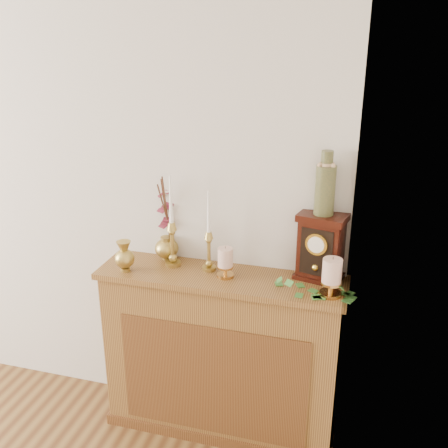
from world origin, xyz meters
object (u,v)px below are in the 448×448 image
(mantel_clock, at_px, (321,247))
(candlestick_center, at_px, (209,245))
(bud_vase, at_px, (124,256))
(candlestick_left, at_px, (172,237))
(ginger_jar, at_px, (167,220))
(ceramic_vase, at_px, (325,186))

(mantel_clock, bearing_deg, candlestick_center, -161.32)
(candlestick_center, relative_size, bud_vase, 2.62)
(bud_vase, bearing_deg, candlestick_left, 32.01)
(candlestick_left, height_order, bud_vase, candlestick_left)
(candlestick_left, height_order, ginger_jar, candlestick_left)
(bud_vase, distance_m, ginger_jar, 0.30)
(mantel_clock, xyz_separation_m, ceramic_vase, (0.00, 0.00, 0.30))
(candlestick_left, distance_m, ceramic_vase, 0.80)
(mantel_clock, bearing_deg, ginger_jar, -170.43)
(ceramic_vase, bearing_deg, candlestick_left, -175.47)
(candlestick_center, xyz_separation_m, ceramic_vase, (0.54, 0.06, 0.33))
(mantel_clock, bearing_deg, bud_vase, -156.18)
(candlestick_left, xyz_separation_m, mantel_clock, (0.74, 0.06, 0.01))
(mantel_clock, bearing_deg, candlestick_left, -162.93)
(ginger_jar, xyz_separation_m, ceramic_vase, (0.80, -0.04, 0.26))
(candlestick_left, xyz_separation_m, ginger_jar, (-0.07, 0.10, 0.05))
(candlestick_center, height_order, ceramic_vase, ceramic_vase)
(bud_vase, distance_m, mantel_clock, 0.96)
(candlestick_left, relative_size, candlestick_center, 1.14)
(ginger_jar, bearing_deg, candlestick_left, -56.18)
(candlestick_left, bearing_deg, mantel_clock, 4.30)
(candlestick_left, relative_size, ginger_jar, 1.03)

